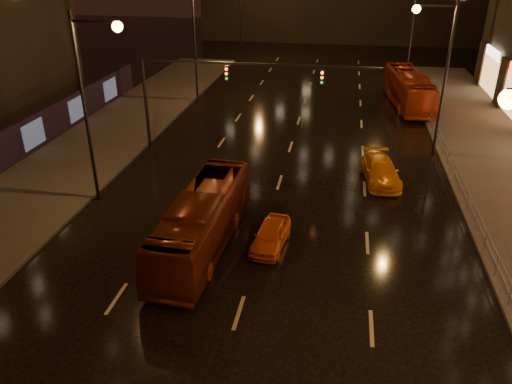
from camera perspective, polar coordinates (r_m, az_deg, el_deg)
ground at (r=33.45m, az=3.59°, el=3.97°), size 140.00×140.00×0.00m
sidewalk_left at (r=33.23m, az=-21.31°, el=2.13°), size 7.00×70.00×0.15m
traffic_signal at (r=32.87m, az=-5.17°, el=12.20°), size 15.31×0.32×6.20m
railing_right at (r=31.87m, az=21.75°, el=2.65°), size 0.05×56.00×1.00m
bus_red at (r=23.05m, az=-6.12°, el=-3.25°), size 2.65×9.79×2.71m
bus_curb at (r=46.45m, az=17.03°, el=11.20°), size 3.66×10.87×2.97m
taxi_near at (r=23.28m, az=1.68°, el=-4.94°), size 1.77×3.61×1.19m
taxi_far at (r=30.58m, az=14.07°, el=2.36°), size 2.48×4.85×1.35m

